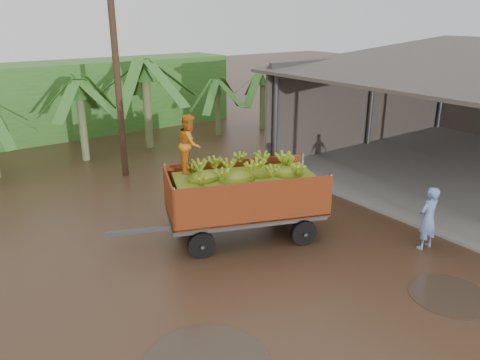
{
  "coord_description": "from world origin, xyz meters",
  "views": [
    {
      "loc": [
        -6.33,
        -8.02,
        5.86
      ],
      "look_at": [
        0.86,
        1.92,
        1.47
      ],
      "focal_mm": 35.0,
      "sensor_mm": 36.0,
      "label": 1
    }
  ],
  "objects": [
    {
      "name": "ground",
      "position": [
        0.0,
        0.0,
        0.0
      ],
      "size": [
        100.0,
        100.0,
        0.0
      ],
      "primitive_type": "plane",
      "color": "black",
      "rests_on": "ground"
    },
    {
      "name": "hedge_north",
      "position": [
        -2.0,
        16.0,
        1.8
      ],
      "size": [
        22.0,
        3.0,
        3.6
      ],
      "primitive_type": "cube",
      "color": "#2D661E",
      "rests_on": "ground"
    },
    {
      "name": "packing_shed",
      "position": [
        11.77,
        1.77,
        2.5
      ],
      "size": [
        12.78,
        10.8,
        4.76
      ],
      "color": "gray",
      "rests_on": "ground"
    },
    {
      "name": "utility_pole",
      "position": [
        0.05,
        8.27,
        4.02
      ],
      "size": [
        1.2,
        0.24,
        7.93
      ],
      "color": "#47301E",
      "rests_on": "ground"
    },
    {
      "name": "man_blue",
      "position": [
        4.09,
        -1.93,
        0.85
      ],
      "size": [
        0.64,
        0.43,
        1.71
      ],
      "primitive_type": "imported",
      "rotation": [
        0.0,
        0.0,
        3.1
      ],
      "color": "#6581B8",
      "rests_on": "ground"
    },
    {
      "name": "banana_trailer",
      "position": [
        0.63,
        1.44,
        1.27
      ],
      "size": [
        5.79,
        3.37,
        3.45
      ],
      "rotation": [
        0.0,
        0.0,
        -0.37
      ],
      "color": "#A53A17",
      "rests_on": "ground"
    }
  ]
}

